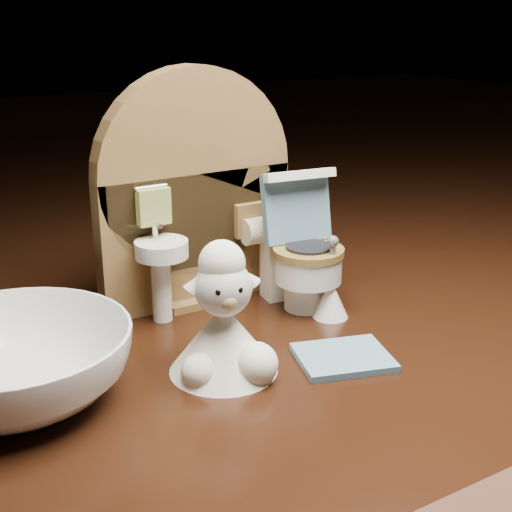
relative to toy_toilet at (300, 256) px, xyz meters
The scene contains 6 objects.
backdrop_panel 0.08m from the toy_toilet, 144.47° to the left, with size 0.13×0.05×0.15m.
toy_toilet is the anchor object (origin of this frame).
bath_mat 0.09m from the toy_toilet, 107.11° to the right, with size 0.05×0.04×0.00m, color slate.
toilet_brush 0.03m from the toy_toilet, 80.26° to the right, with size 0.02×0.02×0.05m.
plush_lamb 0.10m from the toy_toilet, 146.67° to the right, with size 0.06×0.06×0.07m.
ceramic_bowl 0.19m from the toy_toilet, behind, with size 0.12×0.12×0.04m, color white.
Camera 1 is at (-0.19, -0.33, 0.18)m, focal length 50.00 mm.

